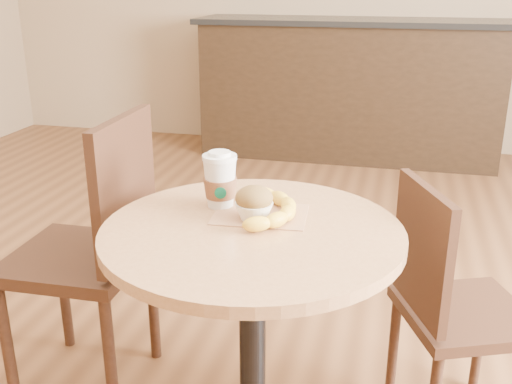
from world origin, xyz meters
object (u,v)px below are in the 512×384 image
chair_right (450,303)px  coffee_cup (220,182)px  muffin (254,203)px  banana (272,209)px  chair_left (95,246)px  cafe_table (252,298)px

chair_right → coffee_cup: bearing=82.7°
coffee_cup → muffin: size_ratio=1.56×
coffee_cup → banana: bearing=-34.2°
chair_right → muffin: 0.68m
chair_left → banana: chair_left is taller
chair_right → coffee_cup: size_ratio=5.25×
banana → chair_left: bearing=160.8°
cafe_table → muffin: size_ratio=7.66×
chair_left → chair_right: bearing=90.9°
chair_left → cafe_table: bearing=65.3°
banana → cafe_table: bearing=-115.4°
chair_right → coffee_cup: 0.76m
chair_right → banana: 0.63m
cafe_table → coffee_cup: coffee_cup is taller
coffee_cup → muffin: bearing=-51.1°
chair_left → coffee_cup: 0.57m
coffee_cup → banana: size_ratio=0.54×
cafe_table → chair_left: bearing=156.7°
coffee_cup → chair_right: bearing=-2.6°
chair_right → coffee_cup: (-0.64, -0.17, 0.38)m
cafe_table → banana: banana is taller
cafe_table → chair_left: size_ratio=0.80×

